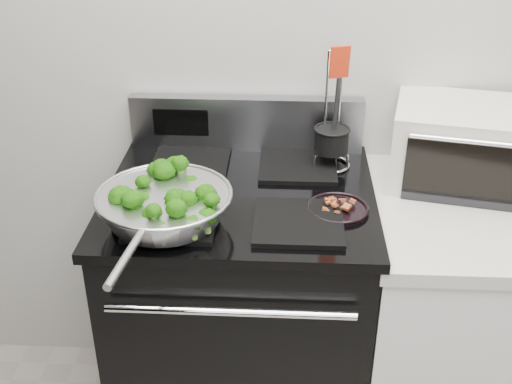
# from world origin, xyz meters

# --- Properties ---
(back_wall) EXTENTS (4.00, 0.02, 2.70)m
(back_wall) POSITION_xyz_m (0.00, 1.75, 1.35)
(back_wall) COLOR #B3B0AA
(back_wall) RESTS_ON ground
(gas_range) EXTENTS (0.79, 0.69, 1.13)m
(gas_range) POSITION_xyz_m (-0.30, 1.41, 0.49)
(gas_range) COLOR black
(gas_range) RESTS_ON floor
(counter) EXTENTS (0.62, 0.68, 0.92)m
(counter) POSITION_xyz_m (0.39, 1.41, 0.46)
(counter) COLOR white
(counter) RESTS_ON floor
(skillet) EXTENTS (0.37, 0.58, 0.08)m
(skillet) POSITION_xyz_m (-0.49, 1.23, 1.01)
(skillet) COLOR silver
(skillet) RESTS_ON gas_range
(broccoli_pile) EXTENTS (0.29, 0.29, 0.10)m
(broccoli_pile) POSITION_xyz_m (-0.49, 1.23, 1.03)
(broccoli_pile) COLOR black
(broccoli_pile) RESTS_ON skillet
(bacon_plate) EXTENTS (0.17, 0.17, 0.04)m
(bacon_plate) POSITION_xyz_m (-0.02, 1.32, 0.97)
(bacon_plate) COLOR black
(bacon_plate) RESTS_ON gas_range
(utensil_holder) EXTENTS (0.13, 0.13, 0.39)m
(utensil_holder) POSITION_xyz_m (-0.03, 1.60, 1.02)
(utensil_holder) COLOR silver
(utensil_holder) RESTS_ON gas_range
(toaster_oven) EXTENTS (0.48, 0.40, 0.24)m
(toaster_oven) POSITION_xyz_m (0.38, 1.57, 1.04)
(toaster_oven) COLOR beige
(toaster_oven) RESTS_ON counter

